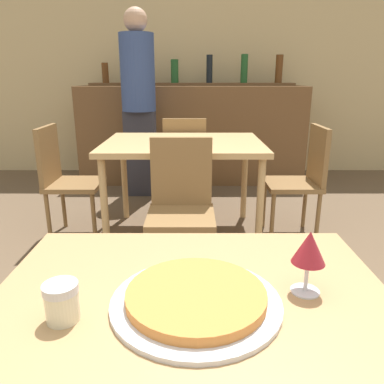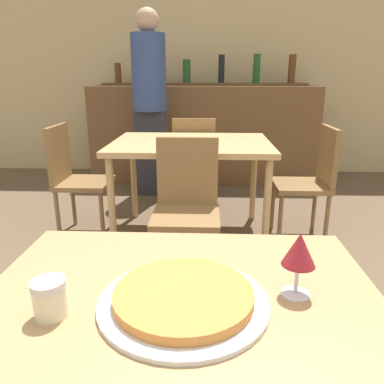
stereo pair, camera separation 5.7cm
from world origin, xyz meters
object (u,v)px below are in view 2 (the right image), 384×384
Objects in this scene: chair_far_side_back at (194,158)px; chair_far_side_right at (312,176)px; wine_glass at (299,251)px; chair_far_side_left at (74,174)px; cheese_shaker at (50,298)px; person_standing at (150,98)px; pizza_tray at (183,299)px; chair_far_side_front at (187,201)px.

chair_far_side_back is 1.11m from chair_far_side_right.
chair_far_side_left is at bearing 122.46° from wine_glass.
person_standing is (-0.26, 3.18, 0.25)m from cheese_shaker.
cheese_shaker is 0.57m from wine_glass.
pizza_tray is at bearing 91.63° from chair_far_side_back.
chair_far_side_left is (-0.92, 0.62, 0.00)m from chair_far_side_front.
chair_far_side_back is at bearing -124.02° from chair_far_side_right.
chair_far_side_left is 5.47× the size of wine_glass.
wine_glass reaches higher than chair_far_side_left.
wine_glass is at bearing -75.89° from chair_far_side_front.
chair_far_side_left is (-0.92, -0.62, 0.00)m from chair_far_side_back.
chair_far_side_back is 1.00× the size of chair_far_side_right.
chair_far_side_front is at bearing -124.02° from chair_far_side_left.
wine_glass is (0.34, -2.60, 0.34)m from chair_far_side_back.
cheese_shaker is (-1.13, -2.09, 0.27)m from chair_far_side_right.
person_standing is (-1.39, 1.09, 0.51)m from chair_far_side_right.
chair_far_side_back is at bearing 97.49° from wine_glass.
chair_far_side_right is 2.21× the size of pizza_tray.
wine_glass reaches higher than chair_far_side_right.
chair_far_side_back is 2.21× the size of pizza_tray.
chair_far_side_right is 2.09m from wine_glass.
chair_far_side_front is 1.00× the size of chair_far_side_back.
cheese_shaker is at bearing 85.55° from chair_far_side_back.
pizza_tray is 2.47× the size of wine_glass.
person_standing reaches higher than cheese_shaker.
cheese_shaker is 3.20m from person_standing.
person_standing is (0.45, 1.09, 0.51)m from chair_far_side_left.
cheese_shaker is 0.54× the size of wine_glass.
chair_far_side_left is 1.84m from chair_far_side_right.
chair_far_side_back is at bearing -45.28° from person_standing.
chair_far_side_back is at bearing 90.00° from chair_far_side_front.
cheese_shaker is (0.71, -2.09, 0.27)m from chair_far_side_left.
chair_far_side_left is 0.47× the size of person_standing.
chair_far_side_front and chair_far_side_right have the same top height.
pizza_tray is 3.19m from person_standing.
wine_glass reaches higher than pizza_tray.
pizza_tray is (0.99, -2.04, 0.24)m from chair_far_side_left.
pizza_tray is (-0.84, -2.04, 0.24)m from chair_far_side_right.
wine_glass is (0.34, -1.36, 0.34)m from chair_far_side_front.
chair_far_side_left is at bearing 108.70° from cheese_shaker.
chair_far_side_front is at bearing -55.98° from chair_far_side_right.
cheese_shaker is at bearing -169.41° from pizza_tray.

